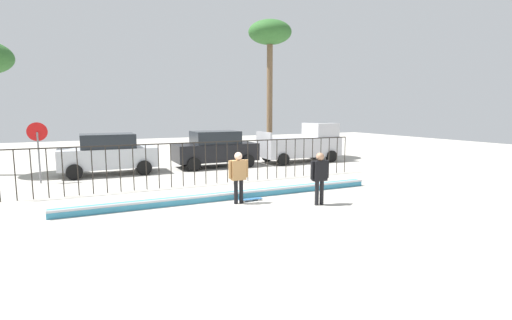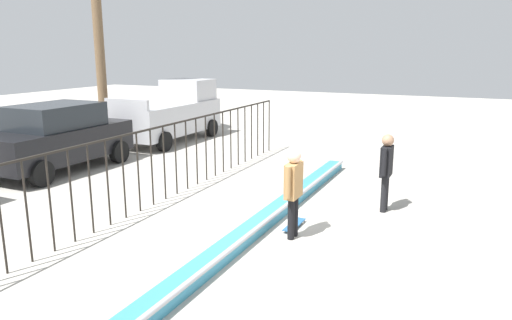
{
  "view_description": "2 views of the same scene",
  "coord_description": "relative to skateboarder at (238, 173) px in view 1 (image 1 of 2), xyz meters",
  "views": [
    {
      "loc": [
        -4.56,
        -10.94,
        2.97
      ],
      "look_at": [
        0.87,
        0.53,
        1.29
      ],
      "focal_mm": 26.27,
      "sensor_mm": 36.0,
      "label": 1
    },
    {
      "loc": [
        -7.9,
        -2.96,
        3.39
      ],
      "look_at": [
        0.82,
        1.07,
        1.18
      ],
      "focal_mm": 33.81,
      "sensor_mm": 36.0,
      "label": 2
    }
  ],
  "objects": [
    {
      "name": "bowl_coping_ledge",
      "position": [
        0.03,
        0.71,
        -0.88
      ],
      "size": [
        11.0,
        0.41,
        0.27
      ],
      "color": "teal",
      "rests_on": "ground"
    },
    {
      "name": "perimeter_fence",
      "position": [
        0.03,
        3.5,
        0.07
      ],
      "size": [
        14.04,
        0.04,
        1.73
      ],
      "color": "black",
      "rests_on": "ground"
    },
    {
      "name": "palm_tree_tall",
      "position": [
        6.34,
        10.08,
        6.36
      ],
      "size": [
        2.64,
        2.64,
        8.43
      ],
      "color": "brown",
      "rests_on": "ground"
    },
    {
      "name": "skateboarder",
      "position": [
        0.0,
        0.0,
        0.0
      ],
      "size": [
        0.67,
        0.25,
        1.66
      ],
      "rotation": [
        0.0,
        0.0,
        -0.29
      ],
      "color": "black",
      "rests_on": "ground"
    },
    {
      "name": "ground_plane",
      "position": [
        0.03,
        0.07,
        -1.0
      ],
      "size": [
        60.0,
        60.0,
        0.0
      ],
      "primitive_type": "plane",
      "color": "#ADA89E"
    },
    {
      "name": "skateboard",
      "position": [
        0.49,
        0.15,
        -0.94
      ],
      "size": [
        0.8,
        0.2,
        0.07
      ],
      "rotation": [
        0.0,
        0.0,
        0.14
      ],
      "color": "#26598C",
      "rests_on": "ground"
    },
    {
      "name": "parked_car_black",
      "position": [
        1.98,
        7.89,
        -0.03
      ],
      "size": [
        4.3,
        2.12,
        1.9
      ],
      "rotation": [
        0.0,
        0.0,
        -0.07
      ],
      "color": "black",
      "rests_on": "ground"
    },
    {
      "name": "camera_operator",
      "position": [
        2.24,
        -1.25,
        0.0
      ],
      "size": [
        0.67,
        0.25,
        1.67
      ],
      "rotation": [
        0.0,
        0.0,
        3.18
      ],
      "color": "black",
      "rests_on": "ground"
    },
    {
      "name": "stop_sign",
      "position": [
        -6.05,
        6.63,
        0.62
      ],
      "size": [
        0.76,
        0.07,
        2.5
      ],
      "color": "slate",
      "rests_on": "ground"
    },
    {
      "name": "pickup_truck",
      "position": [
        7.25,
        7.63,
        0.04
      ],
      "size": [
        4.7,
        2.12,
        2.24
      ],
      "rotation": [
        0.0,
        0.0,
        0.01
      ],
      "color": "#B7B7BC",
      "rests_on": "ground"
    },
    {
      "name": "parked_car_silver",
      "position": [
        -3.33,
        7.82,
        -0.03
      ],
      "size": [
        4.3,
        2.12,
        1.9
      ],
      "rotation": [
        0.0,
        0.0,
        -0.03
      ],
      "color": "#B7BABF",
      "rests_on": "ground"
    }
  ]
}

